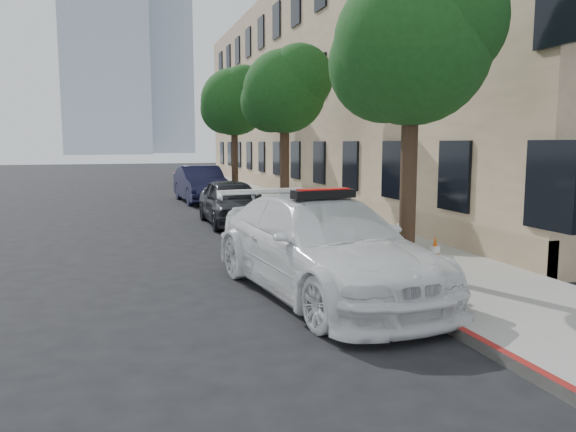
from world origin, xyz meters
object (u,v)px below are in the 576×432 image
(fire_hydrant, at_px, (405,230))
(police_car, at_px, (323,246))
(parked_car_far, at_px, (201,184))
(traffic_cone, at_px, (435,257))
(parked_car_mid, at_px, (232,202))

(fire_hydrant, bearing_deg, police_car, -135.03)
(parked_car_far, relative_size, traffic_cone, 6.10)
(police_car, height_order, fire_hydrant, police_car)
(parked_car_mid, bearing_deg, traffic_cone, -77.42)
(parked_car_mid, relative_size, parked_car_far, 0.89)
(parked_car_far, bearing_deg, fire_hydrant, -81.27)
(police_car, height_order, parked_car_mid, police_car)
(parked_car_far, xyz_separation_m, fire_hydrant, (2.82, -12.90, -0.19))
(fire_hydrant, bearing_deg, traffic_cone, -103.61)
(police_car, bearing_deg, traffic_cone, -11.74)
(police_car, bearing_deg, parked_car_far, 81.77)
(police_car, distance_m, parked_car_far, 15.41)
(parked_car_far, height_order, fire_hydrant, parked_car_far)
(traffic_cone, bearing_deg, police_car, 176.12)
(police_car, relative_size, traffic_cone, 7.65)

